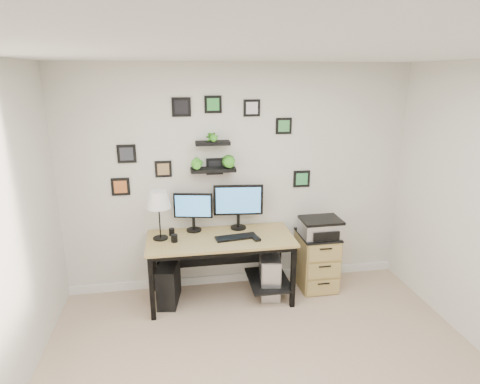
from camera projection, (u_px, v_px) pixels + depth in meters
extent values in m
plane|color=white|center=(292.00, 52.00, 2.37)|extent=(4.00, 4.00, 0.00)
plane|color=silver|center=(238.00, 180.00, 4.63)|extent=(4.00, 0.00, 4.00)
cube|color=white|center=(239.00, 277.00, 4.97)|extent=(4.00, 0.03, 0.10)
cube|color=tan|center=(221.00, 239.00, 4.40)|extent=(1.60, 0.70, 0.03)
cube|color=black|center=(221.00, 242.00, 4.41)|extent=(1.54, 0.64, 0.05)
cube|color=black|center=(218.00, 249.00, 4.79)|extent=(1.44, 0.02, 0.41)
cube|color=black|center=(268.00, 280.00, 4.64)|extent=(0.45, 0.63, 0.03)
cube|color=black|center=(152.00, 289.00, 4.11)|extent=(0.05, 0.05, 0.72)
cube|color=black|center=(154.00, 262.00, 4.67)|extent=(0.05, 0.05, 0.72)
cube|color=black|center=(293.00, 277.00, 4.34)|extent=(0.05, 0.05, 0.72)
cube|color=black|center=(279.00, 253.00, 4.91)|extent=(0.05, 0.05, 0.72)
cylinder|color=black|center=(194.00, 230.00, 4.58)|extent=(0.20, 0.20, 0.02)
cylinder|color=black|center=(194.00, 224.00, 4.56)|extent=(0.04, 0.04, 0.15)
cube|color=black|center=(193.00, 206.00, 4.49)|extent=(0.44, 0.12, 0.29)
cube|color=#3F8CCC|center=(193.00, 206.00, 4.47)|extent=(0.39, 0.08, 0.25)
cylinder|color=black|center=(238.00, 227.00, 4.65)|extent=(0.20, 0.20, 0.02)
cylinder|color=black|center=(238.00, 221.00, 4.63)|extent=(0.04, 0.04, 0.16)
cube|color=black|center=(238.00, 200.00, 4.55)|extent=(0.56, 0.09, 0.35)
cube|color=#3F8CCC|center=(238.00, 200.00, 4.53)|extent=(0.51, 0.06, 0.30)
cube|color=black|center=(236.00, 237.00, 4.37)|extent=(0.47, 0.21, 0.02)
cube|color=black|center=(256.00, 239.00, 4.32)|extent=(0.09, 0.11, 0.03)
cylinder|color=black|center=(161.00, 238.00, 4.36)|extent=(0.16, 0.16, 0.02)
cylinder|color=black|center=(159.00, 217.00, 4.29)|extent=(0.01, 0.01, 0.49)
cone|color=white|center=(158.00, 200.00, 4.24)|extent=(0.26, 0.26, 0.18)
cylinder|color=black|center=(174.00, 238.00, 4.27)|extent=(0.07, 0.07, 0.08)
cylinder|color=black|center=(172.00, 232.00, 4.44)|extent=(0.06, 0.06, 0.08)
cube|color=black|center=(169.00, 283.00, 4.48)|extent=(0.27, 0.49, 0.46)
cube|color=gray|center=(270.00, 273.00, 4.66)|extent=(0.29, 0.52, 0.49)
cube|color=silver|center=(271.00, 284.00, 4.42)|extent=(0.20, 0.04, 0.46)
cube|color=tan|center=(316.00, 261.00, 4.79)|extent=(0.42, 0.50, 0.65)
cube|color=black|center=(318.00, 235.00, 4.70)|extent=(0.43, 0.51, 0.02)
cube|color=tan|center=(323.00, 288.00, 4.61)|extent=(0.39, 0.02, 0.18)
cylinder|color=black|center=(324.00, 284.00, 4.58)|extent=(0.14, 0.02, 0.02)
cube|color=tan|center=(324.00, 271.00, 4.55)|extent=(0.39, 0.02, 0.18)
cylinder|color=black|center=(325.00, 267.00, 4.52)|extent=(0.14, 0.02, 0.02)
cube|color=tan|center=(325.00, 253.00, 4.49)|extent=(0.39, 0.02, 0.18)
cylinder|color=black|center=(326.00, 249.00, 4.46)|extent=(0.14, 0.02, 0.02)
cube|color=silver|center=(321.00, 228.00, 4.63)|extent=(0.46, 0.36, 0.17)
cube|color=black|center=(321.00, 220.00, 4.60)|extent=(0.46, 0.36, 0.03)
cube|color=black|center=(327.00, 237.00, 4.46)|extent=(0.31, 0.03, 0.10)
cube|color=black|center=(213.00, 170.00, 4.46)|extent=(0.50, 0.18, 0.04)
cube|color=black|center=(213.00, 143.00, 4.36)|extent=(0.38, 0.15, 0.04)
imported|color=green|center=(197.00, 156.00, 4.38)|extent=(0.15, 0.12, 0.27)
imported|color=green|center=(228.00, 155.00, 4.44)|extent=(0.15, 0.15, 0.27)
imported|color=green|center=(212.00, 129.00, 4.32)|extent=(0.13, 0.09, 0.25)
cube|color=black|center=(163.00, 169.00, 4.44)|extent=(0.18, 0.02, 0.18)
cube|color=#9A7547|center=(163.00, 169.00, 4.43)|extent=(0.13, 0.00, 0.13)
cube|color=black|center=(127.00, 154.00, 4.33)|extent=(0.20, 0.02, 0.20)
cube|color=#33353D|center=(126.00, 154.00, 4.32)|extent=(0.14, 0.00, 0.14)
cube|color=black|center=(121.00, 187.00, 4.42)|extent=(0.20, 0.02, 0.20)
cube|color=#C1632D|center=(120.00, 187.00, 4.41)|extent=(0.14, 0.00, 0.14)
cube|color=black|center=(302.00, 179.00, 4.74)|extent=(0.20, 0.02, 0.20)
cube|color=green|center=(302.00, 179.00, 4.73)|extent=(0.14, 0.00, 0.14)
cube|color=black|center=(181.00, 107.00, 4.28)|extent=(0.20, 0.02, 0.20)
cube|color=black|center=(181.00, 107.00, 4.27)|extent=(0.14, 0.00, 0.14)
cube|color=black|center=(252.00, 108.00, 4.41)|extent=(0.18, 0.02, 0.18)
cube|color=silver|center=(252.00, 108.00, 4.40)|extent=(0.13, 0.00, 0.13)
cube|color=black|center=(215.00, 166.00, 4.53)|extent=(0.19, 0.02, 0.19)
cube|color=black|center=(215.00, 167.00, 4.52)|extent=(0.13, 0.00, 0.13)
cube|color=black|center=(213.00, 104.00, 4.33)|extent=(0.19, 0.02, 0.19)
cube|color=green|center=(213.00, 104.00, 4.32)|extent=(0.13, 0.00, 0.13)
cube|color=black|center=(284.00, 126.00, 4.53)|extent=(0.18, 0.02, 0.18)
cube|color=#42914C|center=(284.00, 126.00, 4.52)|extent=(0.13, 0.00, 0.13)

